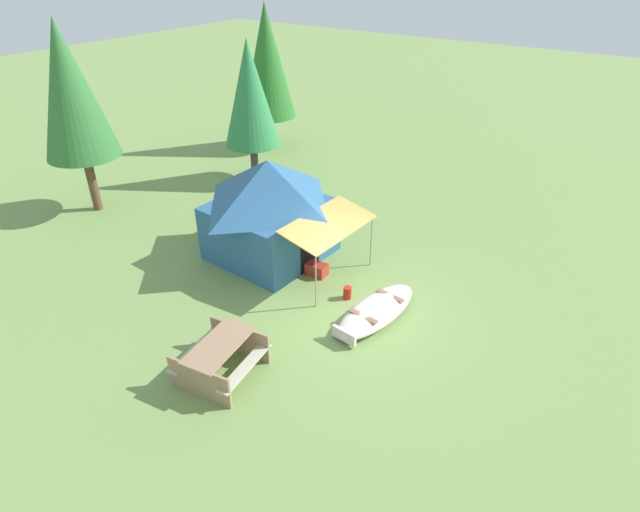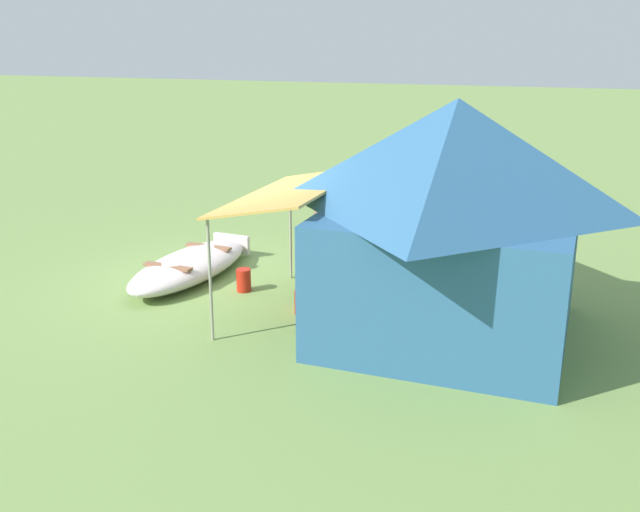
{
  "view_description": "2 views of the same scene",
  "coord_description": "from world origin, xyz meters",
  "px_view_note": "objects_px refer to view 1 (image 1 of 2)",
  "views": [
    {
      "loc": [
        -9.01,
        -5.22,
        7.81
      ],
      "look_at": [
        -0.13,
        0.89,
        1.25
      ],
      "focal_mm": 29.14,
      "sensor_mm": 36.0,
      "label": 1
    },
    {
      "loc": [
        9.38,
        4.29,
        3.63
      ],
      "look_at": [
        0.9,
        1.66,
        0.85
      ],
      "focal_mm": 41.12,
      "sensor_mm": 36.0,
      "label": 2
    }
  ],
  "objects_px": {
    "beached_rowboat": "(376,311)",
    "pine_tree_back_right": "(267,62)",
    "canvas_cabin_tent": "(270,208)",
    "pine_tree_back_left": "(250,94)",
    "cooler_box": "(317,269)",
    "fuel_can": "(347,293)",
    "pine_tree_far_center": "(70,91)",
    "picnic_table": "(220,356)"
  },
  "relations": [
    {
      "from": "canvas_cabin_tent",
      "to": "picnic_table",
      "type": "xyz_separation_m",
      "value": [
        -4.41,
        -2.22,
        -1.01
      ]
    },
    {
      "from": "cooler_box",
      "to": "fuel_can",
      "type": "distance_m",
      "value": 1.35
    },
    {
      "from": "beached_rowboat",
      "to": "picnic_table",
      "type": "distance_m",
      "value": 3.91
    },
    {
      "from": "cooler_box",
      "to": "pine_tree_back_right",
      "type": "height_order",
      "value": "pine_tree_back_right"
    },
    {
      "from": "picnic_table",
      "to": "cooler_box",
      "type": "relative_size",
      "value": 3.21
    },
    {
      "from": "beached_rowboat",
      "to": "cooler_box",
      "type": "relative_size",
      "value": 4.99
    },
    {
      "from": "pine_tree_back_right",
      "to": "pine_tree_back_left",
      "type": "bearing_deg",
      "value": -150.24
    },
    {
      "from": "canvas_cabin_tent",
      "to": "pine_tree_far_center",
      "type": "height_order",
      "value": "pine_tree_far_center"
    },
    {
      "from": "pine_tree_back_right",
      "to": "beached_rowboat",
      "type": "bearing_deg",
      "value": -129.37
    },
    {
      "from": "pine_tree_back_left",
      "to": "pine_tree_far_center",
      "type": "relative_size",
      "value": 0.84
    },
    {
      "from": "cooler_box",
      "to": "pine_tree_far_center",
      "type": "distance_m",
      "value": 9.29
    },
    {
      "from": "fuel_can",
      "to": "beached_rowboat",
      "type": "bearing_deg",
      "value": -105.99
    },
    {
      "from": "canvas_cabin_tent",
      "to": "pine_tree_back_left",
      "type": "xyz_separation_m",
      "value": [
        3.95,
        4.01,
        1.72
      ]
    },
    {
      "from": "cooler_box",
      "to": "fuel_can",
      "type": "bearing_deg",
      "value": -109.79
    },
    {
      "from": "cooler_box",
      "to": "pine_tree_far_center",
      "type": "height_order",
      "value": "pine_tree_far_center"
    },
    {
      "from": "pine_tree_far_center",
      "to": "pine_tree_back_left",
      "type": "bearing_deg",
      "value": -28.6
    },
    {
      "from": "pine_tree_far_center",
      "to": "picnic_table",
      "type": "bearing_deg",
      "value": -110.53
    },
    {
      "from": "beached_rowboat",
      "to": "pine_tree_back_left",
      "type": "distance_m",
      "value": 9.82
    },
    {
      "from": "canvas_cabin_tent",
      "to": "picnic_table",
      "type": "distance_m",
      "value": 5.04
    },
    {
      "from": "pine_tree_back_left",
      "to": "cooler_box",
      "type": "bearing_deg",
      "value": -125.8
    },
    {
      "from": "canvas_cabin_tent",
      "to": "pine_tree_back_right",
      "type": "distance_m",
      "value": 9.44
    },
    {
      "from": "beached_rowboat",
      "to": "canvas_cabin_tent",
      "type": "xyz_separation_m",
      "value": [
        0.92,
        3.97,
        1.28
      ]
    },
    {
      "from": "picnic_table",
      "to": "cooler_box",
      "type": "xyz_separation_m",
      "value": [
        4.23,
        0.52,
        -0.31
      ]
    },
    {
      "from": "cooler_box",
      "to": "pine_tree_back_right",
      "type": "xyz_separation_m",
      "value": [
        7.3,
        7.53,
        3.43
      ]
    },
    {
      "from": "picnic_table",
      "to": "pine_tree_back_right",
      "type": "height_order",
      "value": "pine_tree_back_right"
    },
    {
      "from": "fuel_can",
      "to": "pine_tree_far_center",
      "type": "distance_m",
      "value": 10.43
    },
    {
      "from": "beached_rowboat",
      "to": "pine_tree_back_right",
      "type": "relative_size",
      "value": 0.48
    },
    {
      "from": "canvas_cabin_tent",
      "to": "pine_tree_back_right",
      "type": "xyz_separation_m",
      "value": [
        7.12,
        5.83,
        2.12
      ]
    },
    {
      "from": "pine_tree_back_left",
      "to": "pine_tree_far_center",
      "type": "distance_m",
      "value": 5.74
    },
    {
      "from": "fuel_can",
      "to": "pine_tree_back_left",
      "type": "height_order",
      "value": "pine_tree_back_left"
    },
    {
      "from": "beached_rowboat",
      "to": "picnic_table",
      "type": "bearing_deg",
      "value": 153.46
    },
    {
      "from": "beached_rowboat",
      "to": "pine_tree_back_left",
      "type": "xyz_separation_m",
      "value": [
        4.86,
        7.98,
        3.01
      ]
    },
    {
      "from": "fuel_can",
      "to": "pine_tree_back_right",
      "type": "distance_m",
      "value": 12.22
    },
    {
      "from": "cooler_box",
      "to": "pine_tree_back_left",
      "type": "bearing_deg",
      "value": 54.2
    },
    {
      "from": "beached_rowboat",
      "to": "pine_tree_back_left",
      "type": "bearing_deg",
      "value": 58.64
    },
    {
      "from": "beached_rowboat",
      "to": "cooler_box",
      "type": "xyz_separation_m",
      "value": [
        0.74,
        2.26,
        -0.03
      ]
    },
    {
      "from": "beached_rowboat",
      "to": "pine_tree_far_center",
      "type": "bearing_deg",
      "value": 90.72
    },
    {
      "from": "picnic_table",
      "to": "beached_rowboat",
      "type": "bearing_deg",
      "value": -26.54
    },
    {
      "from": "fuel_can",
      "to": "picnic_table",
      "type": "bearing_deg",
      "value": 168.76
    },
    {
      "from": "pine_tree_back_left",
      "to": "beached_rowboat",
      "type": "bearing_deg",
      "value": -121.36
    },
    {
      "from": "fuel_can",
      "to": "pine_tree_back_left",
      "type": "bearing_deg",
      "value": 56.76
    },
    {
      "from": "canvas_cabin_tent",
      "to": "pine_tree_back_right",
      "type": "bearing_deg",
      "value": 39.3
    }
  ]
}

